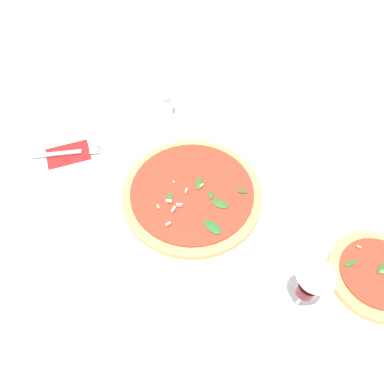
% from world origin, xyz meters
% --- Properties ---
extents(ground_plane, '(6.00, 6.00, 0.00)m').
position_xyz_m(ground_plane, '(0.00, 0.00, 0.00)').
color(ground_plane, white).
extents(pizza_arugula_main, '(0.36, 0.36, 0.05)m').
position_xyz_m(pizza_arugula_main, '(0.01, -0.02, 0.02)').
color(pizza_arugula_main, white).
rests_on(pizza_arugula_main, ground_plane).
extents(pizza_personal_side, '(0.22, 0.22, 0.05)m').
position_xyz_m(pizza_personal_side, '(0.30, -0.35, 0.02)').
color(pizza_personal_side, white).
rests_on(pizza_personal_side, ground_plane).
extents(wine_glass, '(0.08, 0.08, 0.15)m').
position_xyz_m(wine_glass, '(0.12, -0.34, 0.10)').
color(wine_glass, white).
rests_on(wine_glass, ground_plane).
extents(napkin, '(0.12, 0.08, 0.01)m').
position_xyz_m(napkin, '(-0.25, 0.23, 0.00)').
color(napkin, '#B21E1E').
rests_on(napkin, ground_plane).
extents(fork, '(0.22, 0.07, 0.00)m').
position_xyz_m(fork, '(-0.25, 0.23, 0.01)').
color(fork, silver).
rests_on(fork, ground_plane).
extents(side_plate_white, '(0.19, 0.19, 0.02)m').
position_xyz_m(side_plate_white, '(0.22, 0.29, 0.01)').
color(side_plate_white, white).
rests_on(side_plate_white, ground_plane).
extents(shaker_pepper, '(0.03, 0.03, 0.07)m').
position_xyz_m(shaker_pepper, '(0.05, 0.29, 0.03)').
color(shaker_pepper, silver).
rests_on(shaker_pepper, ground_plane).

